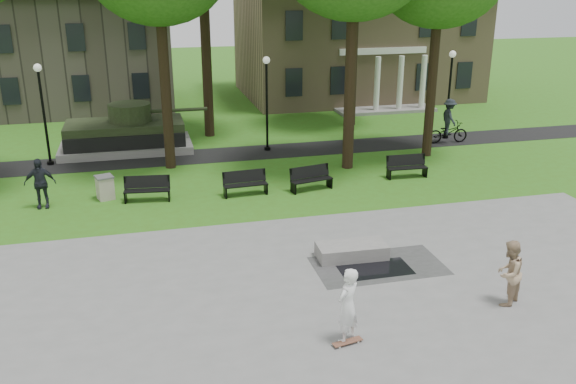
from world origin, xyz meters
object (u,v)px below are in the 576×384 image
object	(u,v)px
skateboarder	(348,305)
friend_watching	(509,273)
park_bench_0	(147,188)
concrete_block	(352,251)
trash_bin	(105,187)
cyclist	(448,125)

from	to	relation	value
skateboarder	friend_watching	bearing A→B (deg)	150.71
park_bench_0	friend_watching	bearing A→B (deg)	-42.09
friend_watching	concrete_block	bearing A→B (deg)	-84.89
skateboarder	trash_bin	size ratio (longest dim) A/B	2.03
friend_watching	trash_bin	world-z (taller)	friend_watching
concrete_block	skateboarder	world-z (taller)	skateboarder
concrete_block	park_bench_0	size ratio (longest dim) A/B	1.20
park_bench_0	trash_bin	distance (m)	1.73
concrete_block	trash_bin	xyz separation A→B (m)	(-7.76, 7.49, 0.24)
concrete_block	skateboarder	bearing A→B (deg)	-111.10
skateboarder	friend_watching	world-z (taller)	skateboarder
cyclist	concrete_block	bearing A→B (deg)	143.67
concrete_block	trash_bin	world-z (taller)	trash_bin
skateboarder	park_bench_0	bearing A→B (deg)	-105.59
friend_watching	trash_bin	size ratio (longest dim) A/B	1.92
skateboarder	park_bench_0	size ratio (longest dim) A/B	1.06
friend_watching	park_bench_0	xyz separation A→B (m)	(-9.26, 10.61, -0.42)
park_bench_0	cyclist	bearing A→B (deg)	24.84
skateboarder	friend_watching	xyz separation A→B (m)	(4.81, 0.66, -0.05)
concrete_block	cyclist	xyz separation A→B (m)	(9.67, 12.03, 0.72)
friend_watching	park_bench_0	bearing A→B (deg)	-83.66
concrete_block	friend_watching	distance (m)	4.91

